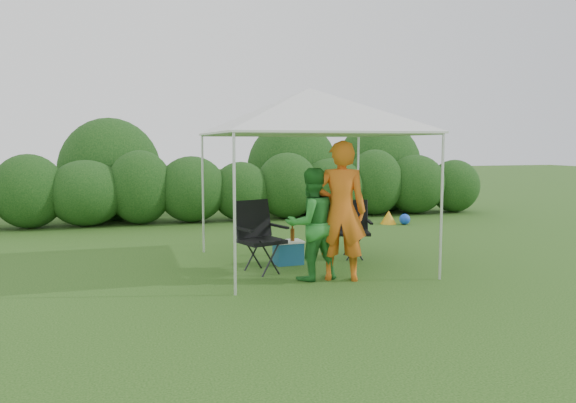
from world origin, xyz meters
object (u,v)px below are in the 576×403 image
object	(u,v)px
chair_left	(258,232)
man	(341,211)
cooler	(288,252)
chair_right	(353,225)
canopy	(309,112)
woman	(311,224)

from	to	relation	value
chair_left	man	bearing A→B (deg)	-59.07
man	cooler	xyz separation A→B (m)	(-0.43, 1.22, -0.81)
chair_right	cooler	distance (m)	1.33
canopy	woman	bearing A→B (deg)	-106.41
chair_left	canopy	bearing A→B (deg)	-3.19
woman	canopy	bearing A→B (deg)	-116.38
canopy	chair_left	xyz separation A→B (m)	(-0.90, -0.25, -1.85)
man	chair_right	bearing A→B (deg)	-96.64
canopy	woman	world-z (taller)	canopy
chair_left	woman	xyz separation A→B (m)	(0.62, -0.71, 0.19)
cooler	chair_left	bearing A→B (deg)	-152.43
chair_right	chair_left	world-z (taller)	chair_left
chair_right	woman	size ratio (longest dim) A/B	0.61
chair_left	cooler	size ratio (longest dim) A/B	2.26
man	cooler	world-z (taller)	man
chair_right	canopy	bearing A→B (deg)	-141.35
canopy	man	xyz separation A→B (m)	(0.11, -1.11, -1.46)
woman	cooler	size ratio (longest dim) A/B	3.35
woman	chair_left	bearing A→B (deg)	-59.12
chair_right	man	distance (m)	1.77
man	cooler	distance (m)	1.53
canopy	chair_left	size ratio (longest dim) A/B	2.85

